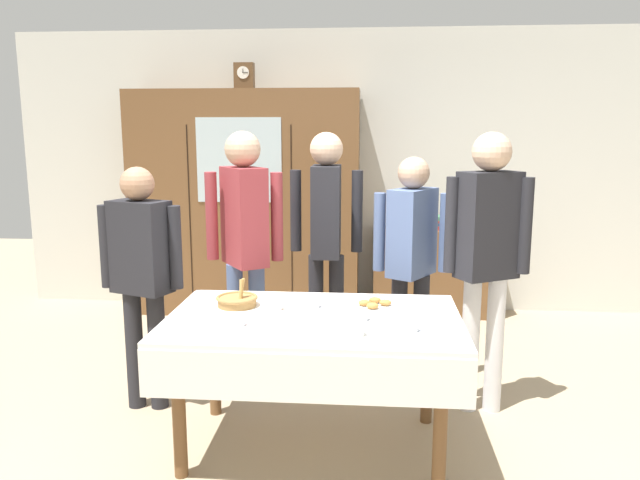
{
  "coord_description": "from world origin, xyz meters",
  "views": [
    {
      "loc": [
        0.3,
        -3.38,
        1.77
      ],
      "look_at": [
        0.0,
        0.2,
        1.11
      ],
      "focal_mm": 34.4,
      "sensor_mm": 36.0,
      "label": 1
    }
  ],
  "objects_px": {
    "bookshelf_low": "(434,272)",
    "person_behind_table_left": "(326,227)",
    "bread_basket": "(237,300)",
    "pastry_plate": "(375,306)",
    "dining_table": "(313,337)",
    "person_beside_shelf": "(245,234)",
    "person_by_cabinet": "(142,266)",
    "tea_cup_far_left": "(357,332)",
    "spoon_back_edge": "(213,322)",
    "tea_cup_near_right": "(275,306)",
    "tea_cup_mid_right": "(411,327)",
    "wall_cabinet": "(245,204)",
    "tea_cup_near_left": "(313,304)",
    "person_behind_table_right": "(487,244)",
    "tea_cup_back_edge": "(237,322)",
    "person_near_right_end": "(412,250)",
    "spoon_front_edge": "(422,305)",
    "book_stack": "(436,222)",
    "tea_cup_far_right": "(361,316)",
    "mantel_clock": "(244,76)"
  },
  "relations": [
    {
      "from": "bookshelf_low",
      "to": "person_behind_table_left",
      "type": "height_order",
      "value": "person_behind_table_left"
    },
    {
      "from": "bread_basket",
      "to": "pastry_plate",
      "type": "height_order",
      "value": "bread_basket"
    },
    {
      "from": "dining_table",
      "to": "person_beside_shelf",
      "type": "xyz_separation_m",
      "value": [
        -0.54,
        0.82,
        0.42
      ]
    },
    {
      "from": "person_behind_table_left",
      "to": "person_beside_shelf",
      "type": "bearing_deg",
      "value": -144.96
    },
    {
      "from": "pastry_plate",
      "to": "person_by_cabinet",
      "type": "relative_size",
      "value": 0.18
    },
    {
      "from": "tea_cup_far_left",
      "to": "spoon_back_edge",
      "type": "xyz_separation_m",
      "value": [
        -0.76,
        0.16,
        -0.02
      ]
    },
    {
      "from": "person_behind_table_left",
      "to": "spoon_back_edge",
      "type": "bearing_deg",
      "value": -110.94
    },
    {
      "from": "tea_cup_near_right",
      "to": "person_by_cabinet",
      "type": "distance_m",
      "value": 0.96
    },
    {
      "from": "tea_cup_mid_right",
      "to": "person_behind_table_left",
      "type": "bearing_deg",
      "value": 110.81
    },
    {
      "from": "bookshelf_low",
      "to": "person_beside_shelf",
      "type": "xyz_separation_m",
      "value": [
        -1.46,
        -1.82,
        0.66
      ]
    },
    {
      "from": "wall_cabinet",
      "to": "tea_cup_near_left",
      "type": "distance_m",
      "value": 2.58
    },
    {
      "from": "bread_basket",
      "to": "person_by_cabinet",
      "type": "xyz_separation_m",
      "value": [
        -0.66,
        0.26,
        0.13
      ]
    },
    {
      "from": "pastry_plate",
      "to": "person_behind_table_right",
      "type": "bearing_deg",
      "value": 28.22
    },
    {
      "from": "tea_cup_back_edge",
      "to": "bread_basket",
      "type": "relative_size",
      "value": 0.54
    },
    {
      "from": "person_near_right_end",
      "to": "spoon_front_edge",
      "type": "bearing_deg",
      "value": -87.85
    },
    {
      "from": "tea_cup_back_edge",
      "to": "person_behind_table_left",
      "type": "height_order",
      "value": "person_behind_table_left"
    },
    {
      "from": "wall_cabinet",
      "to": "person_behind_table_right",
      "type": "xyz_separation_m",
      "value": [
        1.91,
        -2.0,
        0.01
      ]
    },
    {
      "from": "tea_cup_near_right",
      "to": "wall_cabinet",
      "type": "bearing_deg",
      "value": 105.28
    },
    {
      "from": "dining_table",
      "to": "book_stack",
      "type": "height_order",
      "value": "book_stack"
    },
    {
      "from": "bread_basket",
      "to": "tea_cup_far_right",
      "type": "bearing_deg",
      "value": -17.86
    },
    {
      "from": "person_by_cabinet",
      "to": "spoon_back_edge",
      "type": "bearing_deg",
      "value": -43.74
    },
    {
      "from": "tea_cup_near_left",
      "to": "person_beside_shelf",
      "type": "relative_size",
      "value": 0.07
    },
    {
      "from": "person_behind_table_right",
      "to": "person_by_cabinet",
      "type": "bearing_deg",
      "value": -176.41
    },
    {
      "from": "book_stack",
      "to": "person_behind_table_right",
      "type": "relative_size",
      "value": 0.12
    },
    {
      "from": "book_stack",
      "to": "tea_cup_far_right",
      "type": "distance_m",
      "value": 2.76
    },
    {
      "from": "person_behind_table_left",
      "to": "person_by_cabinet",
      "type": "bearing_deg",
      "value": -146.22
    },
    {
      "from": "tea_cup_back_edge",
      "to": "tea_cup_mid_right",
      "type": "relative_size",
      "value": 1.0
    },
    {
      "from": "spoon_front_edge",
      "to": "spoon_back_edge",
      "type": "bearing_deg",
      "value": -159.67
    },
    {
      "from": "tea_cup_mid_right",
      "to": "tea_cup_far_left",
      "type": "distance_m",
      "value": 0.28
    },
    {
      "from": "wall_cabinet",
      "to": "tea_cup_far_right",
      "type": "relative_size",
      "value": 16.67
    },
    {
      "from": "tea_cup_far_left",
      "to": "person_beside_shelf",
      "type": "bearing_deg",
      "value": 125.19
    },
    {
      "from": "tea_cup_near_right",
      "to": "tea_cup_near_left",
      "type": "relative_size",
      "value": 1.0
    },
    {
      "from": "mantel_clock",
      "to": "pastry_plate",
      "type": "distance_m",
      "value": 3.04
    },
    {
      "from": "wall_cabinet",
      "to": "spoon_front_edge",
      "type": "xyz_separation_m",
      "value": [
        1.5,
        -2.29,
        -0.3
      ]
    },
    {
      "from": "bread_basket",
      "to": "spoon_back_edge",
      "type": "distance_m",
      "value": 0.32
    },
    {
      "from": "wall_cabinet",
      "to": "tea_cup_far_right",
      "type": "height_order",
      "value": "wall_cabinet"
    },
    {
      "from": "wall_cabinet",
      "to": "person_beside_shelf",
      "type": "relative_size",
      "value": 1.23
    },
    {
      "from": "person_by_cabinet",
      "to": "tea_cup_mid_right",
      "type": "bearing_deg",
      "value": -21.75
    },
    {
      "from": "person_behind_table_right",
      "to": "bookshelf_low",
      "type": "bearing_deg",
      "value": 92.64
    },
    {
      "from": "dining_table",
      "to": "tea_cup_mid_right",
      "type": "height_order",
      "value": "tea_cup_mid_right"
    },
    {
      "from": "dining_table",
      "to": "tea_cup_near_left",
      "type": "relative_size",
      "value": 12.25
    },
    {
      "from": "pastry_plate",
      "to": "person_by_cabinet",
      "type": "height_order",
      "value": "person_by_cabinet"
    },
    {
      "from": "bread_basket",
      "to": "person_beside_shelf",
      "type": "distance_m",
      "value": 0.69
    },
    {
      "from": "tea_cup_near_left",
      "to": "tea_cup_mid_right",
      "type": "distance_m",
      "value": 0.64
    },
    {
      "from": "tea_cup_mid_right",
      "to": "spoon_back_edge",
      "type": "bearing_deg",
      "value": 175.8
    },
    {
      "from": "tea_cup_near_right",
      "to": "person_beside_shelf",
      "type": "distance_m",
      "value": 0.82
    },
    {
      "from": "spoon_back_edge",
      "to": "dining_table",
      "type": "bearing_deg",
      "value": 12.83
    },
    {
      "from": "dining_table",
      "to": "person_beside_shelf",
      "type": "bearing_deg",
      "value": 123.24
    },
    {
      "from": "pastry_plate",
      "to": "person_behind_table_left",
      "type": "relative_size",
      "value": 0.16
    },
    {
      "from": "tea_cup_back_edge",
      "to": "person_behind_table_left",
      "type": "relative_size",
      "value": 0.07
    }
  ]
}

